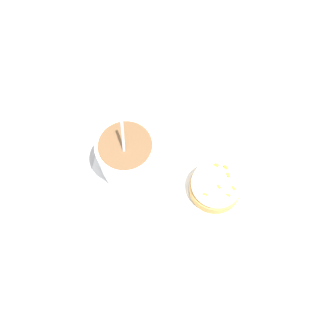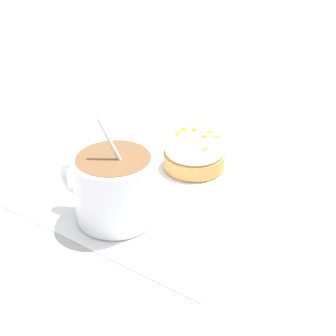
{
  "view_description": "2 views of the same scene",
  "coord_description": "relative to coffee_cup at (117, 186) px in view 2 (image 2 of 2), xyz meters",
  "views": [
    {
      "loc": [
        0.06,
        -0.22,
        0.59
      ],
      "look_at": [
        -0.01,
        -0.0,
        0.04
      ],
      "focal_mm": 42.0,
      "sensor_mm": 36.0,
      "label": 1
    },
    {
      "loc": [
        -0.36,
        -0.32,
        0.32
      ],
      "look_at": [
        -0.0,
        -0.02,
        0.04
      ],
      "focal_mm": 50.0,
      "sensor_mm": 36.0,
      "label": 2
    }
  ],
  "objects": [
    {
      "name": "ground_plane",
      "position": [
        0.07,
        0.0,
        -0.04
      ],
      "size": [
        3.0,
        3.0,
        0.0
      ],
      "primitive_type": "plane",
      "color": "#B2B2B7"
    },
    {
      "name": "paper_napkin",
      "position": [
        0.07,
        0.0,
        -0.04
      ],
      "size": [
        0.29,
        0.3,
        0.0
      ],
      "color": "white",
      "rests_on": "ground_plane"
    },
    {
      "name": "coffee_cup",
      "position": [
        0.0,
        0.0,
        0.0
      ],
      "size": [
        0.09,
        0.12,
        0.12
      ],
      "color": "white",
      "rests_on": "paper_napkin"
    },
    {
      "name": "frosted_pastry",
      "position": [
        0.14,
        0.01,
        -0.02
      ],
      "size": [
        0.08,
        0.08,
        0.05
      ],
      "color": "#D19347",
      "rests_on": "paper_napkin"
    }
  ]
}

